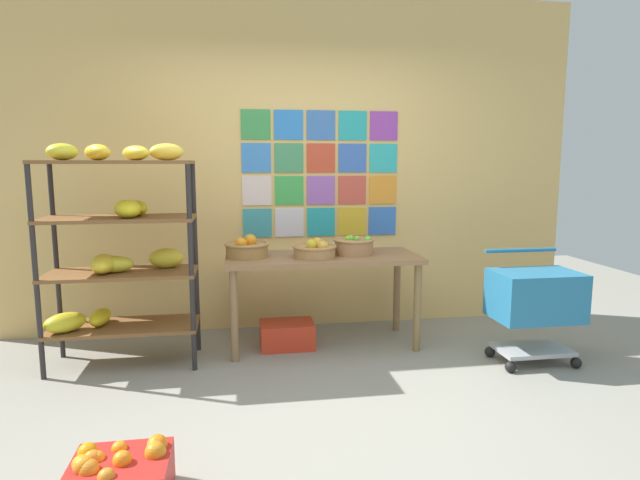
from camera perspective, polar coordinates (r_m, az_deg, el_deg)
ground at (r=3.28m, az=0.65°, el=-18.38°), size 9.53×9.53×0.00m
back_wall_with_art at (r=4.71m, az=-2.99°, el=8.17°), size 5.14×0.07×2.93m
banana_shelf_unit at (r=4.05m, az=-21.03°, el=-0.16°), size 1.07×0.49×1.62m
display_table at (r=4.25m, az=0.28°, el=-2.93°), size 1.54×0.66×0.74m
fruit_basket_right at (r=4.18m, az=-7.92°, el=-0.86°), size 0.35×0.35×0.18m
fruit_basket_left at (r=4.28m, az=3.71°, el=-0.59°), size 0.33×0.33×0.16m
fruit_basket_back_left at (r=4.12m, az=-0.56°, el=-1.06°), size 0.35×0.35×0.15m
produce_crate_under_table at (r=4.33m, az=-3.59°, el=-10.16°), size 0.43×0.31×0.20m
orange_crate_foreground at (r=2.66m, az=-20.82°, el=-22.82°), size 0.42×0.35×0.26m
shopping_cart at (r=4.20m, az=22.22°, el=-5.96°), size 0.61×0.46×0.82m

